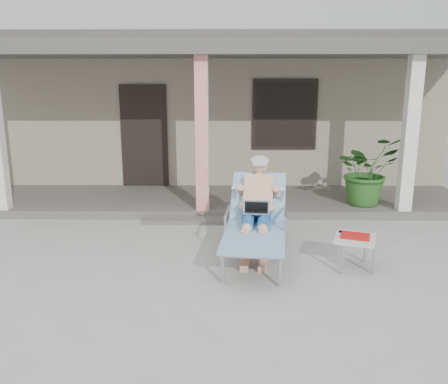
{
  "coord_description": "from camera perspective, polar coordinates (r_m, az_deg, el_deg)",
  "views": [
    {
      "loc": [
        0.44,
        -5.83,
        2.45
      ],
      "look_at": [
        0.39,
        0.6,
        0.85
      ],
      "focal_mm": 38.0,
      "sensor_mm": 36.0,
      "label": 1
    }
  ],
  "objects": [
    {
      "name": "ground",
      "position": [
        6.34,
        -3.58,
        -8.79
      ],
      "size": [
        60.0,
        60.0,
        0.0
      ],
      "primitive_type": "plane",
      "color": "#9E9E99",
      "rests_on": "ground"
    },
    {
      "name": "porch_overhang",
      "position": [
        8.8,
        -2.48,
        16.17
      ],
      "size": [
        10.0,
        2.3,
        2.85
      ],
      "color": "silver",
      "rests_on": "porch_deck"
    },
    {
      "name": "lounger",
      "position": [
        6.47,
        3.96,
        -0.54
      ],
      "size": [
        1.0,
        2.14,
        1.35
      ],
      "rotation": [
        0.0,
        0.0,
        -0.11
      ],
      "color": "#B7B7BC",
      "rests_on": "ground"
    },
    {
      "name": "porch_deck",
      "position": [
        9.16,
        -2.28,
        -1.07
      ],
      "size": [
        10.0,
        2.0,
        0.15
      ],
      "primitive_type": "cube",
      "color": "#605B56",
      "rests_on": "ground"
    },
    {
      "name": "porch_step",
      "position": [
        8.07,
        -2.67,
        -3.45
      ],
      "size": [
        2.0,
        0.3,
        0.07
      ],
      "primitive_type": "cube",
      "color": "#605B56",
      "rests_on": "ground"
    },
    {
      "name": "house",
      "position": [
        12.36,
        -1.57,
        10.34
      ],
      "size": [
        10.4,
        5.4,
        3.3
      ],
      "color": "gray",
      "rests_on": "ground"
    },
    {
      "name": "potted_palm",
      "position": [
        8.91,
        16.76,
        2.5
      ],
      "size": [
        1.4,
        1.32,
        1.24
      ],
      "primitive_type": "imported",
      "rotation": [
        0.0,
        0.0,
        0.39
      ],
      "color": "#26591E",
      "rests_on": "porch_deck"
    },
    {
      "name": "side_table",
      "position": [
        6.34,
        15.48,
        -5.59
      ],
      "size": [
        0.64,
        0.64,
        0.45
      ],
      "rotation": [
        0.0,
        0.0,
        -0.33
      ],
      "color": "beige",
      "rests_on": "ground"
    }
  ]
}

